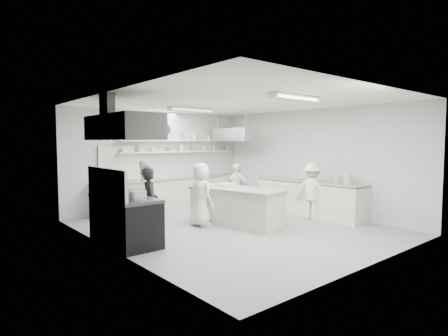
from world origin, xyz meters
TOP-DOWN VIEW (x-y plane):
  - floor at (0.00, 0.00)m, footprint 6.00×7.00m
  - ceiling at (0.00, 0.00)m, footprint 6.00×7.00m
  - wall_back at (0.00, 3.50)m, footprint 6.00×0.04m
  - wall_front at (0.00, -3.50)m, footprint 6.00×0.04m
  - wall_left at (-3.00, 0.00)m, footprint 0.04×7.00m
  - wall_right at (3.00, 0.00)m, footprint 0.04×7.00m
  - stove at (-2.60, 0.40)m, footprint 0.80×1.80m
  - exhaust_hood at (-2.60, 0.40)m, footprint 0.85×2.00m
  - back_counter at (0.30, 3.20)m, footprint 5.00×0.60m
  - shelf_lower at (0.70, 3.37)m, footprint 4.20×0.26m
  - shelf_upper at (0.70, 3.37)m, footprint 4.20×0.26m
  - pass_through_window at (-1.30, 3.48)m, footprint 1.30×0.04m
  - wall_clock at (0.20, 3.46)m, footprint 0.32×0.05m
  - right_counter at (2.65, -0.20)m, footprint 0.74×3.30m
  - pot_rack at (2.00, 2.40)m, footprint 0.30×1.60m
  - light_fixture_front at (0.00, -1.80)m, footprint 1.30×0.25m
  - light_fixture_rear at (0.00, 1.80)m, footprint 1.30×0.25m
  - prep_island at (0.29, 0.24)m, footprint 1.30×2.47m
  - stove_pot at (-2.60, 0.11)m, footprint 0.38×0.38m
  - cook_stove at (-1.94, 0.56)m, footprint 0.52×0.64m
  - cook_back at (-1.22, 2.23)m, footprint 0.85×0.70m
  - cook_island_left at (-0.48, 0.68)m, footprint 0.49×0.76m
  - cook_island_right at (1.08, 1.11)m, footprint 0.54×0.91m
  - cook_right at (2.29, -0.57)m, footprint 0.78×1.08m
  - bowl_island_a at (0.33, -0.39)m, footprint 0.24×0.24m
  - bowl_island_b at (0.52, 0.76)m, footprint 0.21×0.21m
  - bowl_right at (2.60, -0.90)m, footprint 0.27×0.27m

SIDE VIEW (x-z plane):
  - floor at x=0.00m, z-range -0.02..0.00m
  - prep_island at x=0.29m, z-range 0.00..0.87m
  - stove at x=-2.60m, z-range 0.00..0.90m
  - back_counter at x=0.30m, z-range 0.00..0.92m
  - right_counter at x=2.65m, z-range 0.00..0.94m
  - cook_island_right at x=1.08m, z-range 0.00..1.45m
  - cook_stove at x=-1.94m, z-range 0.00..1.51m
  - cook_right at x=2.29m, z-range 0.00..1.51m
  - cook_island_left at x=-0.48m, z-range 0.00..1.55m
  - cook_back at x=-1.22m, z-range 0.00..1.60m
  - bowl_island_a at x=0.33m, z-range 0.87..0.93m
  - bowl_island_b at x=0.52m, z-range 0.87..0.93m
  - bowl_right at x=2.60m, z-range 0.94..1.00m
  - stove_pot at x=-2.60m, z-range 0.91..1.19m
  - pass_through_window at x=-1.30m, z-range 0.95..1.95m
  - wall_back at x=0.00m, z-range 0.00..3.00m
  - wall_front at x=0.00m, z-range 0.00..3.00m
  - wall_left at x=-3.00m, z-range 0.00..3.00m
  - wall_right at x=3.00m, z-range 0.00..3.00m
  - shelf_lower at x=0.70m, z-range 1.73..1.77m
  - shelf_upper at x=0.70m, z-range 2.08..2.12m
  - pot_rack at x=2.00m, z-range 2.10..2.50m
  - exhaust_hood at x=-2.60m, z-range 2.10..2.60m
  - wall_clock at x=0.20m, z-range 2.29..2.61m
  - light_fixture_front at x=0.00m, z-range 2.89..2.99m
  - light_fixture_rear at x=0.00m, z-range 2.89..2.99m
  - ceiling at x=0.00m, z-range 3.00..3.02m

